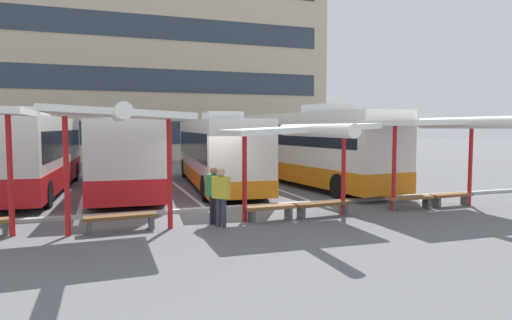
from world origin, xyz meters
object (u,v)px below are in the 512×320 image
Objects in this scene: coach_bus_3 at (311,149)px; waiting_shelter_1 at (119,117)px; coach_bus_0 at (34,155)px; bench_5 at (410,200)px; coach_bus_1 at (127,156)px; waiting_shelter_2 at (300,131)px; bench_3 at (270,210)px; waiting_passenger_2 at (214,191)px; bench_4 at (323,206)px; waiting_shelter_3 at (441,124)px; waiting_passenger_0 at (221,193)px; bench_6 at (451,197)px; coach_bus_2 at (217,152)px; bench_2 at (121,219)px.

coach_bus_3 reaches higher than waiting_shelter_1.
bench_5 is at bearing -33.70° from coach_bus_0.
coach_bus_1 reaches higher than waiting_shelter_2.
waiting_passenger_2 is at bearing 179.09° from bench_3.
bench_4 is at bearing -178.48° from bench_5.
waiting_passenger_0 is at bearing -178.65° from waiting_shelter_3.
coach_bus_0 is 15.30m from bench_5.
bench_6 is at bearing 1.31° from bench_4.
waiting_shelter_1 is (3.20, -8.93, 1.44)m from coach_bus_0.
waiting_passenger_0 is at bearing -103.32° from coach_bus_2.
bench_5 is (-0.90, 0.35, -2.57)m from waiting_shelter_3.
coach_bus_1 is 9.03m from waiting_shelter_2.
waiting_passenger_2 is (-7.80, 0.24, -1.94)m from waiting_shelter_3.
coach_bus_0 is at bearing 177.10° from coach_bus_2.
waiting_shelter_2 reaches higher than bench_2.
coach_bus_1 is at bearing 121.31° from waiting_shelter_2.
bench_2 is at bearing -179.22° from bench_5.
coach_bus_3 is 7.57m from bench_4.
waiting_passenger_2 is (-6.90, -0.11, 0.63)m from bench_5.
bench_2 is at bearing 178.78° from waiting_shelter_3.
waiting_shelter_2 is at bearing -1.46° from bench_2.
waiting_passenger_2 is at bearing 104.07° from waiting_passenger_0.
bench_5 and bench_6 have the same top height.
waiting_shelter_2 is 2.52m from bench_3.
waiting_shelter_1 is 3.01× the size of bench_3.
waiting_passenger_2 is (2.02, -7.51, -0.61)m from coach_bus_1.
waiting_shelter_2 reaches higher than waiting_passenger_0.
coach_bus_0 reaches higher than bench_6.
coach_bus_0 is 7.93m from coach_bus_2.
coach_bus_1 reaches higher than bench_4.
coach_bus_2 is 2.31× the size of waiting_shelter_3.
coach_bus_1 is 7.65m from bench_2.
bench_2 is 1.00× the size of bench_4.
bench_2 is (-0.55, -7.53, -1.23)m from coach_bus_1.
bench_3 is 0.30× the size of waiting_shelter_3.
bench_2 is (3.20, -8.58, -1.30)m from coach_bus_0.
waiting_shelter_1 reaches higher than waiting_passenger_0.
coach_bus_0 is 6.92× the size of waiting_passenger_0.
coach_bus_2 is 2.57× the size of waiting_shelter_1.
coach_bus_1 is at bearing 126.59° from bench_4.
waiting_shelter_1 is 2.76m from bench_2.
bench_3 is at bearing 13.59° from waiting_passenger_0.
waiting_shelter_1 is at bearing -175.50° from bench_3.
waiting_passenger_2 reaches higher than bench_3.
waiting_shelter_3 reaches higher than bench_4.
coach_bus_3 is at bearing 61.29° from waiting_shelter_2.
coach_bus_2 is 7.13× the size of bench_6.
bench_5 is at bearing -179.07° from bench_6.
bench_3 is 6.97m from bench_6.
coach_bus_2 is 10.22m from waiting_shelter_3.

